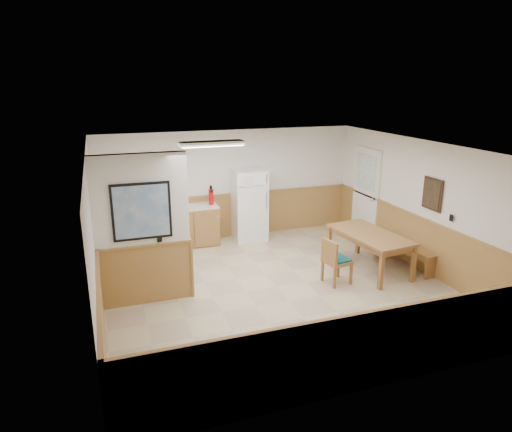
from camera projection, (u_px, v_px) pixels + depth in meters
name	position (u px, v px, depth m)	size (l,w,h in m)	color
ground	(276.00, 287.00, 8.21)	(6.00, 6.00, 0.00)	tan
ceiling	(278.00, 148.00, 7.49)	(6.00, 6.00, 0.02)	white
back_wall	(229.00, 184.00, 10.56)	(6.00, 0.02, 2.50)	white
right_wall	(422.00, 205.00, 8.79)	(0.02, 6.00, 2.50)	white
left_wall	(93.00, 240.00, 6.91)	(0.02, 6.00, 2.50)	white
wainscot_back	(230.00, 216.00, 10.76)	(6.00, 0.04, 1.00)	#A77443
wainscot_right	(417.00, 242.00, 9.00)	(0.04, 6.00, 1.00)	#A77443
wainscot_left	(100.00, 285.00, 7.13)	(0.04, 6.00, 1.00)	#A77443
partition_wall	(143.00, 232.00, 7.32)	(1.50, 0.20, 2.50)	white
kitchen_counter	(182.00, 226.00, 10.12)	(2.20, 0.61, 1.00)	#A6703B
exterior_door	(366.00, 193.00, 10.56)	(0.07, 1.02, 2.15)	white
kitchen_window	(135.00, 178.00, 9.80)	(0.80, 0.04, 1.00)	white
wall_painting	(432.00, 194.00, 8.43)	(0.04, 0.50, 0.60)	#311F13
fluorescent_fixture	(212.00, 143.00, 8.43)	(1.20, 0.30, 0.09)	white
refrigerator	(249.00, 205.00, 10.47)	(0.75, 0.74, 1.64)	white
dining_table	(370.00, 238.00, 8.77)	(1.05, 1.82, 0.75)	#9E6639
dining_bench	(406.00, 249.00, 9.07)	(0.51, 1.50, 0.45)	#9E6639
dining_chair	(334.00, 258.00, 8.21)	(0.65, 0.49, 0.85)	#9E6639
fire_extinguisher	(211.00, 196.00, 10.14)	(0.12, 0.12, 0.43)	#BB090E
soap_bottle	(140.00, 206.00, 9.68)	(0.06, 0.06, 0.20)	#18862A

